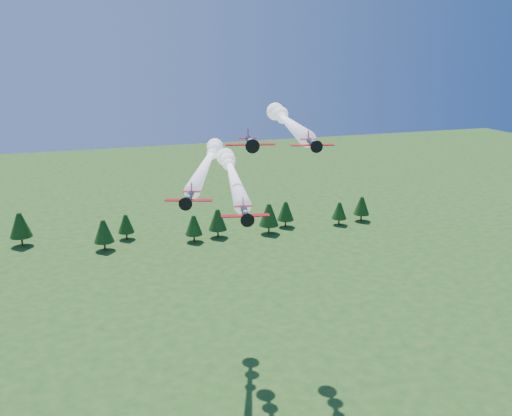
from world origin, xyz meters
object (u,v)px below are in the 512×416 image
object	(u,v)px
plane_right	(287,121)
plane_slot	(250,142)
plane_lead	(232,172)
plane_left	(207,161)

from	to	relation	value
plane_right	plane_slot	xyz separation A→B (m)	(-11.64, -13.44, -1.23)
plane_lead	plane_left	xyz separation A→B (m)	(-1.82, 10.90, 0.18)
plane_left	plane_slot	bearing A→B (deg)	-65.50
plane_lead	plane_left	size ratio (longest dim) A/B	0.95
plane_left	plane_slot	world-z (taller)	plane_slot
plane_lead	plane_slot	xyz separation A→B (m)	(-0.02, -10.61, 7.18)
plane_left	plane_right	size ratio (longest dim) A/B	1.11
plane_left	plane_slot	xyz separation A→B (m)	(1.80, -21.52, 7.00)
plane_left	plane_right	xyz separation A→B (m)	(13.44, -8.08, 8.23)
plane_lead	plane_right	bearing A→B (deg)	26.13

